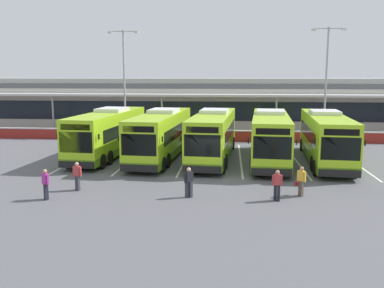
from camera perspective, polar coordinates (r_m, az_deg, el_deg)
ground_plane at (r=26.76m, az=2.42°, el=-4.48°), size 200.00×200.00×0.00m
terminal_building at (r=52.98m, az=3.86°, el=5.72°), size 70.00×13.00×6.00m
red_barrier_wall at (r=40.89m, az=3.41°, el=1.16°), size 60.00×0.40×1.10m
coach_bus_leftmost at (r=33.96m, az=-11.32°, el=1.39°), size 3.63×12.30×3.78m
coach_bus_left_centre at (r=32.35m, az=-4.25°, el=1.15°), size 3.63×12.30×3.78m
coach_bus_centre at (r=32.00m, az=2.90°, el=1.08°), size 3.63×12.30×3.78m
coach_bus_right_centre at (r=31.74m, az=10.63°, el=0.86°), size 3.63×12.30×3.78m
coach_bus_rightmost at (r=32.42m, az=17.77°, el=0.74°), size 3.63×12.30×3.78m
bay_stripe_far_west at (r=34.63m, az=-14.71°, el=-1.57°), size 0.14×13.00×0.01m
bay_stripe_west at (r=33.44m, az=-7.92°, el=-1.73°), size 0.14×13.00×0.01m
bay_stripe_mid_west at (r=32.76m, az=-0.74°, el=-1.88°), size 0.14×13.00×0.01m
bay_stripe_centre at (r=32.60m, az=6.63°, el=-2.00°), size 0.14×13.00×0.01m
bay_stripe_mid_east at (r=32.98m, az=13.94°, el=-2.08°), size 0.14×13.00×0.01m
bay_stripe_east at (r=33.88m, az=20.98°, el=-2.13°), size 0.14×13.00×0.01m
pedestrian_with_handbag at (r=23.10m, az=14.67°, el=-4.84°), size 0.54×0.59×1.62m
pedestrian_in_dark_coat at (r=23.01m, az=-19.38°, el=-5.08°), size 0.50×0.42×1.62m
pedestrian_child at (r=22.11m, az=-0.44°, el=-5.12°), size 0.47×0.42×1.62m
pedestrian_near_bin at (r=24.31m, az=-15.41°, el=-4.12°), size 0.54×0.37×1.62m
pedestrian_approaching_bus at (r=21.96m, az=11.56°, el=-5.42°), size 0.53×0.30×1.62m
lamp_post_west at (r=44.73m, az=-9.25°, el=9.13°), size 3.24×0.28×11.00m
lamp_post_centre at (r=43.46m, az=17.87°, el=8.80°), size 3.24×0.28×11.00m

